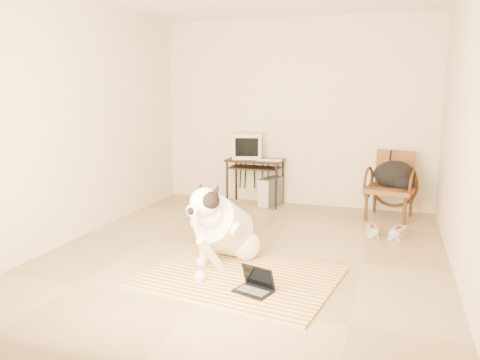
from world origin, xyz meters
The scene contains 16 objects.
floor centered at (0.00, 0.00, 0.00)m, with size 4.50×4.50×0.00m, color #9B835F.
wall_back centered at (0.00, 2.25, 1.35)m, with size 4.50×4.50×0.00m, color beige.
wall_front centered at (0.00, -2.25, 1.35)m, with size 4.50×4.50×0.00m, color beige.
wall_left centered at (-2.00, 0.00, 1.35)m, with size 4.50×4.50×0.00m, color beige.
wall_right centered at (2.00, 0.00, 1.35)m, with size 4.50×4.50×0.00m, color beige.
rug centered at (0.14, -0.73, 0.01)m, with size 1.85×1.51×0.02m.
dog centered at (-0.13, -0.41, 0.35)m, with size 0.62×1.21×0.87m.
laptop centered at (0.37, -1.00, 0.07)m, with size 0.35×0.30×0.21m.
computer_desk centered at (-0.52, 1.98, 0.59)m, with size 0.83×0.48×0.68m.
crt_monitor centered at (-0.67, 2.06, 0.87)m, with size 0.51×0.50×0.38m.
desk_keyboard centered at (-0.29, 1.90, 0.69)m, with size 0.36×0.13×0.02m, color beige.
pc_tower centered at (-0.28, 2.00, 0.21)m, with size 0.31×0.48×0.42m.
rattan_chair centered at (1.40, 1.85, 0.45)m, with size 0.68×0.66×0.89m.
backpack centered at (1.45, 1.77, 0.58)m, with size 0.51×0.43×0.37m.
sneaker_left centered at (1.22, 0.99, 0.04)m, with size 0.16×0.30×0.10m.
sneaker_right centered at (1.51, 0.99, 0.05)m, with size 0.21×0.34×0.11m.
Camera 1 is at (1.40, -4.54, 1.68)m, focal length 35.00 mm.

